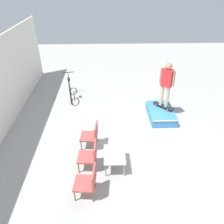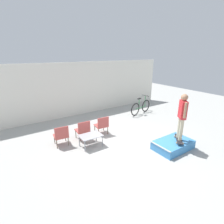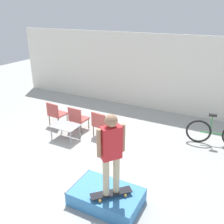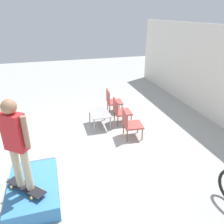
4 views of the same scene
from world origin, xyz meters
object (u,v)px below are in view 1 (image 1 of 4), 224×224
Objects in this scene: skateboard_on_ramp at (163,106)px; coffee_table at (114,156)px; skate_ramp_box at (161,114)px; person_skater at (167,82)px; patio_chair_left at (88,181)px; bicycle at (70,89)px; patio_chair_center at (90,155)px; patio_chair_right at (92,135)px.

skateboard_on_ramp is 0.89× the size of coffee_table.
person_skater is at bearing -30.25° from skate_ramp_box.
patio_chair_left is at bearing 99.19° from skateboard_on_ramp.
coffee_table is 1.15m from patio_chair_left.
coffee_table is 4.62m from bicycle.
patio_chair_center is at bearing 82.74° from person_skater.
patio_chair_center is (-2.51, 2.58, 0.30)m from skate_ramp_box.
person_skater reaches higher than coffee_table.
patio_chair_center is at bearing 90.86° from skateboard_on_ramp.
patio_chair_center is (0.92, -0.00, 0.00)m from patio_chair_left.
coffee_table is at bearing 42.67° from patio_chair_right.
skateboard_on_ramp is (0.17, -0.10, 0.24)m from skate_ramp_box.
patio_chair_left is (-0.92, 0.68, 0.05)m from coffee_table.
bicycle is (4.26, 1.80, -0.02)m from coffee_table.
skateboard_on_ramp is 0.89× the size of patio_chair_right.
person_skater is at bearing -89.11° from skateboard_on_ramp.
bicycle is at bearing 22.93° from coffee_table.
bicycle is at bearing -162.56° from patio_chair_left.
patio_chair_center reaches higher than coffee_table.
person_skater reaches higher than skate_ramp_box.
bicycle is at bearing 23.25° from skateboard_on_ramp.
skateboard_on_ramp is 3.79m from patio_chair_center.
patio_chair_right is at bearing -177.20° from patio_chair_center.
coffee_table is at bearing 142.77° from skate_ramp_box.
coffee_table reaches higher than skate_ramp_box.
skate_ramp_box is 0.87× the size of person_skater.
skateboard_on_ramp is at bearing 82.77° from person_skater.
patio_chair_left is 1.00× the size of patio_chair_right.
bicycle reaches higher than patio_chair_right.
patio_chair_right is at bearing 36.89° from coffee_table.
patio_chair_left is 0.48× the size of bicycle.
patio_chair_right is (-1.77, 2.68, 0.06)m from skateboard_on_ramp.
coffee_table is 0.48× the size of bicycle.
skateboard_on_ramp is at bearing 137.75° from patio_chair_center.
skateboard_on_ramp is 0.43× the size of bicycle.
patio_chair_right is at bearing -174.77° from patio_chair_left.
skateboard_on_ramp is at bearing 129.18° from patio_chair_right.
patio_chair_center is 1.00× the size of patio_chair_right.
bicycle is (4.26, 1.12, -0.07)m from patio_chair_center.
skate_ramp_box is 1.76× the size of patio_chair_right.
skate_ramp_box is 1.98× the size of skateboard_on_ramp.
coffee_table is 0.68m from patio_chair_center.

